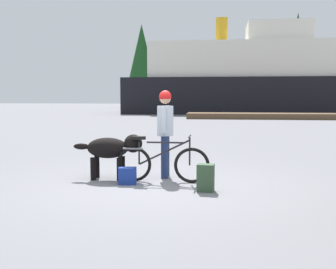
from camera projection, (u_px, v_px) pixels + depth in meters
name	position (u px, v px, depth m)	size (l,w,h in m)	color
ground_plane	(152.00, 185.00, 7.34)	(160.00, 160.00, 0.00)	slate
bicycle	(162.00, 163.00, 7.58)	(1.76, 0.44, 0.89)	black
person_cyclist	(165.00, 125.00, 8.00)	(0.32, 0.53, 1.72)	navy
dog	(112.00, 149.00, 7.83)	(1.37, 0.47, 0.88)	black
backpack	(206.00, 178.00, 6.86)	(0.28, 0.20, 0.47)	#334C33
handbag_pannier	(127.00, 176.00, 7.42)	(0.32, 0.18, 0.31)	navy
dock_pier	(282.00, 116.00, 28.84)	(13.49, 2.29, 0.40)	brown
ferry_boat	(252.00, 80.00, 37.94)	(23.31, 7.34, 8.88)	black
pine_tree_far_left	(142.00, 56.00, 56.73)	(4.13, 4.13, 11.61)	#4C331E
pine_tree_center	(223.00, 56.00, 55.21)	(3.17, 3.17, 11.84)	#4C331E
pine_tree_far_right	(297.00, 52.00, 51.45)	(4.07, 4.07, 12.09)	#4C331E
pine_tree_mid_back	(223.00, 59.00, 60.73)	(4.26, 4.26, 11.63)	#4C331E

